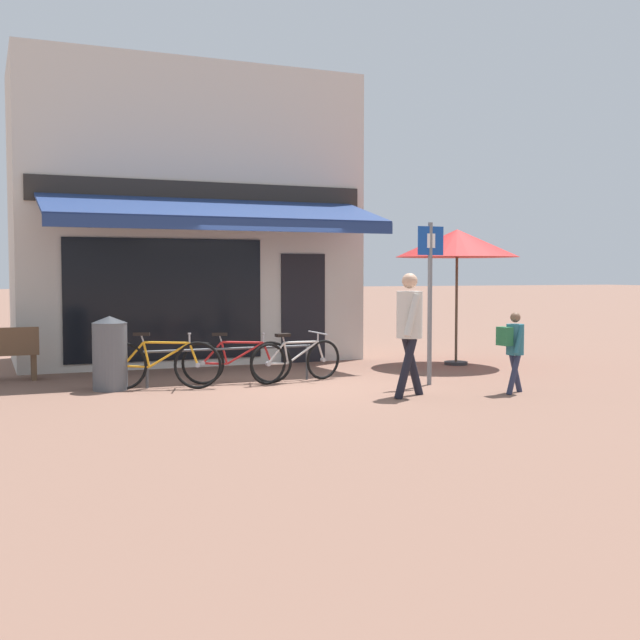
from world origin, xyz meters
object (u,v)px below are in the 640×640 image
bicycle_red (237,361)px  pedestrian_child (513,343)px  litter_bin (110,353)px  pedestrian_adult (409,321)px  bicycle_orange (160,364)px  bicycle_silver (296,360)px  parking_sign (430,286)px  cafe_parasol (457,244)px

bicycle_red → pedestrian_child: pedestrian_child is taller
litter_bin → pedestrian_adult: bearing=-31.3°
bicycle_orange → bicycle_red: bearing=22.6°
bicycle_orange → litter_bin: size_ratio=1.60×
bicycle_silver → parking_sign: (1.80, -1.09, 1.18)m
bicycle_silver → litter_bin: bearing=162.1°
bicycle_red → parking_sign: (2.72, -1.26, 1.17)m
pedestrian_child → litter_bin: 5.90m
pedestrian_adult → cafe_parasol: bearing=44.9°
parking_sign → bicycle_orange: bearing=163.9°
pedestrian_child → parking_sign: bearing=112.4°
bicycle_orange → parking_sign: 4.26m
bicycle_orange → bicycle_silver: size_ratio=1.05×
bicycle_silver → pedestrian_child: pedestrian_child is taller
cafe_parasol → bicycle_orange: bearing=-170.0°
parking_sign → litter_bin: bearing=163.8°
pedestrian_adult → parking_sign: (0.88, 0.93, 0.47)m
pedestrian_adult → pedestrian_child: 1.60m
pedestrian_adult → cafe_parasol: (2.75, 3.10, 1.22)m
bicycle_orange → pedestrian_adult: pedestrian_adult is taller
pedestrian_adult → bicycle_silver: bearing=110.8°
parking_sign → pedestrian_child: bearing=-62.4°
bicycle_orange → bicycle_red: 1.23m
bicycle_silver → litter_bin: size_ratio=1.53×
bicycle_red → parking_sign: bearing=-9.2°
litter_bin → parking_sign: bearing=-16.2°
bicycle_red → bicycle_silver: bearing=4.9°
parking_sign → bicycle_silver: bearing=148.8°
bicycle_orange → pedestrian_adult: bearing=-17.3°
bicycle_silver → pedestrian_child: (2.45, -2.33, 0.38)m
bicycle_orange → pedestrian_child: 5.19m
bicycle_red → parking_sign: 3.22m
pedestrian_adult → litter_bin: size_ratio=1.59×
cafe_parasol → parking_sign: bearing=-130.8°
bicycle_orange → cafe_parasol: size_ratio=0.69×
bicycle_orange → litter_bin: 0.75m
litter_bin → cafe_parasol: (6.51, 0.81, 1.73)m
pedestrian_child → parking_sign: 1.61m
bicycle_silver → bicycle_red: bearing=156.6°
pedestrian_child → litter_bin: (-5.29, 2.59, -0.18)m
bicycle_silver → parking_sign: 2.41m
litter_bin → parking_sign: parking_sign is taller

